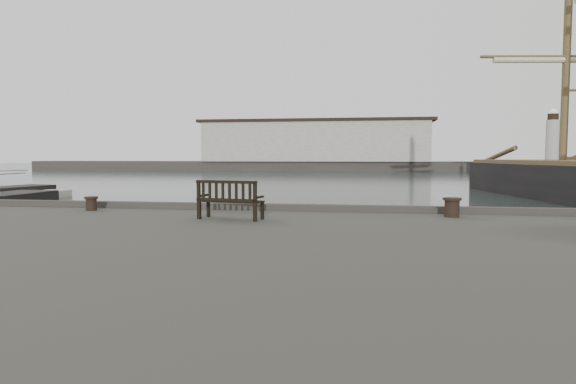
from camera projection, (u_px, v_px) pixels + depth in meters
The scene contains 5 objects.
ground at pixel (240, 263), 14.64m from camera, with size 400.00×400.00×0.00m, color black.
breakwater at pixel (331, 150), 105.65m from camera, with size 140.00×9.50×12.20m.
bench at pixel (230, 207), 12.18m from camera, with size 1.64×0.82×0.90m.
bollard_left at pixel (91, 203), 14.20m from camera, with size 0.37×0.37×0.38m, color black.
bollard_right at pixel (452, 207), 12.66m from camera, with size 0.45×0.45×0.48m, color black.
Camera 1 is at (3.68, -14.06, 3.06)m, focal length 32.00 mm.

